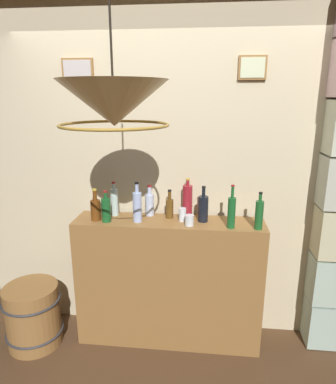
# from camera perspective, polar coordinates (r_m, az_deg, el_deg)

# --- Properties ---
(panelled_rear_partition) EXTENTS (3.30, 0.15, 2.87)m
(panelled_rear_partition) POSITION_cam_1_polar(r_m,az_deg,el_deg) (2.80, 0.64, 5.30)
(panelled_rear_partition) COLOR beige
(panelled_rear_partition) RESTS_ON ground
(bar_shelf_unit) EXTENTS (1.50, 0.33, 1.08)m
(bar_shelf_unit) POSITION_cam_1_polar(r_m,az_deg,el_deg) (2.91, 0.11, -14.82)
(bar_shelf_unit) COLOR olive
(bar_shelf_unit) RESTS_ON ground
(liquor_bottle_mezcal) EXTENTS (0.06, 0.06, 0.28)m
(liquor_bottle_mezcal) POSITION_cam_1_polar(r_m,az_deg,el_deg) (2.81, -8.98, -1.56)
(liquor_bottle_mezcal) COLOR silver
(liquor_bottle_mezcal) RESTS_ON bar_shelf_unit
(liquor_bottle_whiskey) EXTENTS (0.07, 0.07, 0.32)m
(liquor_bottle_whiskey) POSITION_cam_1_polar(r_m,az_deg,el_deg) (2.64, -5.17, -2.39)
(liquor_bottle_whiskey) COLOR #A2B6E5
(liquor_bottle_whiskey) RESTS_ON bar_shelf_unit
(liquor_bottle_port) EXTENTS (0.07, 0.07, 0.25)m
(liquor_bottle_port) POSITION_cam_1_polar(r_m,az_deg,el_deg) (2.68, -10.33, -2.92)
(liquor_bottle_port) COLOR #185525
(liquor_bottle_port) RESTS_ON bar_shelf_unit
(liquor_bottle_bourbon) EXTENTS (0.08, 0.08, 0.28)m
(liquor_bottle_bourbon) POSITION_cam_1_polar(r_m,az_deg,el_deg) (2.65, 5.91, -2.72)
(liquor_bottle_bourbon) COLOR black
(liquor_bottle_bourbon) RESTS_ON bar_shelf_unit
(liquor_bottle_rye) EXTENTS (0.08, 0.08, 0.32)m
(liquor_bottle_rye) POSITION_cam_1_polar(r_m,az_deg,el_deg) (2.74, 3.27, -1.48)
(liquor_bottle_rye) COLOR maroon
(liquor_bottle_rye) RESTS_ON bar_shelf_unit
(liquor_bottle_vermouth) EXTENTS (0.06, 0.06, 0.23)m
(liquor_bottle_vermouth) POSITION_cam_1_polar(r_m,az_deg,el_deg) (2.72, 0.18, -2.60)
(liquor_bottle_vermouth) COLOR brown
(liquor_bottle_vermouth) RESTS_ON bar_shelf_unit
(liquor_bottle_sherry) EXTENTS (0.06, 0.06, 0.33)m
(liquor_bottle_sherry) POSITION_cam_1_polar(r_m,az_deg,el_deg) (2.55, 10.60, -3.27)
(liquor_bottle_sherry) COLOR #185725
(liquor_bottle_sherry) RESTS_ON bar_shelf_unit
(liquor_bottle_scotch) EXTENTS (0.06, 0.06, 0.28)m
(liquor_bottle_scotch) POSITION_cam_1_polar(r_m,az_deg,el_deg) (2.57, 15.03, -3.63)
(liquor_bottle_scotch) COLOR #1B5724
(liquor_bottle_scotch) RESTS_ON bar_shelf_unit
(liquor_bottle_gin) EXTENTS (0.08, 0.08, 0.25)m
(liquor_bottle_gin) POSITION_cam_1_polar(r_m,az_deg,el_deg) (2.73, -12.04, -2.80)
(liquor_bottle_gin) COLOR brown
(liquor_bottle_gin) RESTS_ON bar_shelf_unit
(liquor_bottle_tequila) EXTENTS (0.07, 0.07, 0.25)m
(liquor_bottle_tequila) POSITION_cam_1_polar(r_m,az_deg,el_deg) (2.78, -3.10, -1.97)
(liquor_bottle_tequila) COLOR silver
(liquor_bottle_tequila) RESTS_ON bar_shelf_unit
(glass_tumbler_rocks) EXTENTS (0.07, 0.07, 0.08)m
(glass_tumbler_rocks) POSITION_cam_1_polar(r_m,az_deg,el_deg) (2.58, 3.59, -4.75)
(glass_tumbler_rocks) COLOR silver
(glass_tumbler_rocks) RESTS_ON bar_shelf_unit
(glass_tumbler_highball) EXTENTS (0.06, 0.06, 0.11)m
(glass_tumbler_highball) POSITION_cam_1_polar(r_m,az_deg,el_deg) (2.66, 2.44, -3.80)
(glass_tumbler_highball) COLOR silver
(glass_tumbler_highball) RESTS_ON bar_shelf_unit
(pendant_lamp) EXTENTS (0.58, 0.58, 0.67)m
(pendant_lamp) POSITION_cam_1_polar(r_m,az_deg,el_deg) (1.85, -9.11, 14.30)
(pendant_lamp) COLOR beige
(wooden_barrel) EXTENTS (0.47, 0.47, 0.53)m
(wooden_barrel) POSITION_cam_1_polar(r_m,az_deg,el_deg) (3.22, -21.66, -18.61)
(wooden_barrel) COLOR olive
(wooden_barrel) RESTS_ON ground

